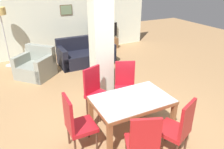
{
  "coord_description": "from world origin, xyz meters",
  "views": [
    {
      "loc": [
        -1.87,
        -2.89,
        2.79
      ],
      "look_at": [
        0.0,
        0.81,
        0.87
      ],
      "focal_mm": 35.0,
      "sensor_mm": 36.0,
      "label": 1
    }
  ],
  "objects_px": {
    "sofa": "(86,55)",
    "bottle": "(107,57)",
    "dining_chair_far_left": "(96,90)",
    "tv_screen": "(106,32)",
    "dining_chair_far_right": "(125,84)",
    "armchair": "(36,67)",
    "floor_lamp": "(1,17)",
    "dining_chair_head_left": "(76,122)",
    "dining_table": "(132,106)",
    "tv_stand": "(106,44)",
    "dining_chair_near_right": "(178,127)",
    "dining_chair_near_left": "(143,142)",
    "coffee_table": "(103,68)"
  },
  "relations": [
    {
      "from": "dining_table",
      "to": "sofa",
      "type": "xyz_separation_m",
      "value": [
        0.49,
        3.76,
        -0.27
      ]
    },
    {
      "from": "dining_chair_far_left",
      "to": "sofa",
      "type": "bearing_deg",
      "value": -128.45
    },
    {
      "from": "bottle",
      "to": "tv_stand",
      "type": "bearing_deg",
      "value": 65.43
    },
    {
      "from": "dining_chair_far_left",
      "to": "armchair",
      "type": "distance_m",
      "value": 2.7
    },
    {
      "from": "armchair",
      "to": "tv_screen",
      "type": "bearing_deg",
      "value": -106.83
    },
    {
      "from": "dining_table",
      "to": "dining_chair_near_right",
      "type": "distance_m",
      "value": 0.92
    },
    {
      "from": "tv_stand",
      "to": "armchair",
      "type": "bearing_deg",
      "value": -153.53
    },
    {
      "from": "dining_chair_near_left",
      "to": "bottle",
      "type": "bearing_deg",
      "value": 94.2
    },
    {
      "from": "floor_lamp",
      "to": "dining_chair_far_left",
      "type": "bearing_deg",
      "value": -68.56
    },
    {
      "from": "dining_chair_head_left",
      "to": "dining_chair_far_right",
      "type": "xyz_separation_m",
      "value": [
        1.43,
        0.84,
        0.0
      ]
    },
    {
      "from": "dining_table",
      "to": "dining_chair_far_left",
      "type": "height_order",
      "value": "dining_chair_far_left"
    },
    {
      "from": "dining_chair_far_right",
      "to": "sofa",
      "type": "distance_m",
      "value": 2.93
    },
    {
      "from": "floor_lamp",
      "to": "dining_chair_head_left",
      "type": "bearing_deg",
      "value": -80.58
    },
    {
      "from": "armchair",
      "to": "tv_screen",
      "type": "xyz_separation_m",
      "value": [
        2.97,
        1.48,
        0.4
      ]
    },
    {
      "from": "dining_chair_far_left",
      "to": "dining_chair_far_right",
      "type": "distance_m",
      "value": 0.7
    },
    {
      "from": "coffee_table",
      "to": "tv_stand",
      "type": "height_order",
      "value": "tv_stand"
    },
    {
      "from": "dining_chair_head_left",
      "to": "dining_chair_far_left",
      "type": "bearing_deg",
      "value": 140.01
    },
    {
      "from": "dining_chair_near_left",
      "to": "dining_chair_head_left",
      "type": "distance_m",
      "value": 1.14
    },
    {
      "from": "bottle",
      "to": "tv_stand",
      "type": "relative_size",
      "value": 0.29
    },
    {
      "from": "dining_chair_far_left",
      "to": "tv_screen",
      "type": "xyz_separation_m",
      "value": [
        2.13,
        4.03,
        0.14
      ]
    },
    {
      "from": "dining_chair_near_left",
      "to": "dining_table",
      "type": "bearing_deg",
      "value": 90.0
    },
    {
      "from": "dining_table",
      "to": "coffee_table",
      "type": "bearing_deg",
      "value": 76.93
    },
    {
      "from": "dining_chair_head_left",
      "to": "tv_stand",
      "type": "distance_m",
      "value": 5.67
    },
    {
      "from": "dining_chair_far_left",
      "to": "bottle",
      "type": "bearing_deg",
      "value": -143.83
    },
    {
      "from": "dining_chair_far_right",
      "to": "armchair",
      "type": "xyz_separation_m",
      "value": [
        -1.55,
        2.56,
        -0.26
      ]
    },
    {
      "from": "dining_chair_far_right",
      "to": "floor_lamp",
      "type": "distance_m",
      "value": 4.54
    },
    {
      "from": "dining_chair_near_right",
      "to": "bottle",
      "type": "distance_m",
      "value": 3.58
    },
    {
      "from": "dining_chair_near_right",
      "to": "bottle",
      "type": "bearing_deg",
      "value": 60.72
    },
    {
      "from": "floor_lamp",
      "to": "bottle",
      "type": "bearing_deg",
      "value": -36.9
    },
    {
      "from": "dining_chair_far_left",
      "to": "dining_chair_far_right",
      "type": "bearing_deg",
      "value": 156.41
    },
    {
      "from": "bottle",
      "to": "dining_chair_far_left",
      "type": "bearing_deg",
      "value": -121.6
    },
    {
      "from": "dining_table",
      "to": "dining_chair_far_right",
      "type": "xyz_separation_m",
      "value": [
        0.35,
        0.84,
        -0.01
      ]
    },
    {
      "from": "dining_chair_near_left",
      "to": "dining_chair_far_left",
      "type": "height_order",
      "value": "same"
    },
    {
      "from": "dining_chair_far_left",
      "to": "tv_screen",
      "type": "height_order",
      "value": "dining_chair_far_left"
    },
    {
      "from": "dining_table",
      "to": "dining_chair_near_right",
      "type": "relative_size",
      "value": 1.35
    },
    {
      "from": "dining_chair_near_left",
      "to": "dining_chair_head_left",
      "type": "bearing_deg",
      "value": 151.11
    },
    {
      "from": "sofa",
      "to": "bottle",
      "type": "distance_m",
      "value": 1.12
    },
    {
      "from": "bottle",
      "to": "dining_chair_near_left",
      "type": "bearing_deg",
      "value": -107.53
    },
    {
      "from": "dining_chair_near_right",
      "to": "dining_chair_far_left",
      "type": "distance_m",
      "value": 1.85
    },
    {
      "from": "dining_chair_near_left",
      "to": "armchair",
      "type": "height_order",
      "value": "dining_chair_near_left"
    },
    {
      "from": "dining_chair_near_right",
      "to": "coffee_table",
      "type": "bearing_deg",
      "value": 63.31
    },
    {
      "from": "dining_table",
      "to": "dining_chair_head_left",
      "type": "relative_size",
      "value": 1.35
    },
    {
      "from": "dining_table",
      "to": "dining_chair_far_right",
      "type": "distance_m",
      "value": 0.91
    },
    {
      "from": "tv_stand",
      "to": "dining_chair_far_right",
      "type": "bearing_deg",
      "value": -109.45
    },
    {
      "from": "dining_chair_far_right",
      "to": "bottle",
      "type": "xyz_separation_m",
      "value": [
        0.43,
        1.86,
        -0.04
      ]
    },
    {
      "from": "dining_table",
      "to": "bottle",
      "type": "bearing_deg",
      "value": 73.89
    },
    {
      "from": "floor_lamp",
      "to": "dining_table",
      "type": "bearing_deg",
      "value": -68.42
    },
    {
      "from": "tv_stand",
      "to": "floor_lamp",
      "type": "xyz_separation_m",
      "value": [
        -3.63,
        -0.22,
        1.39
      ]
    },
    {
      "from": "dining_chair_near_right",
      "to": "dining_chair_near_left",
      "type": "xyz_separation_m",
      "value": [
        -0.7,
        -0.03,
        0.0
      ]
    },
    {
      "from": "dining_chair_head_left",
      "to": "armchair",
      "type": "xyz_separation_m",
      "value": [
        -0.12,
        3.41,
        -0.26
      ]
    }
  ]
}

